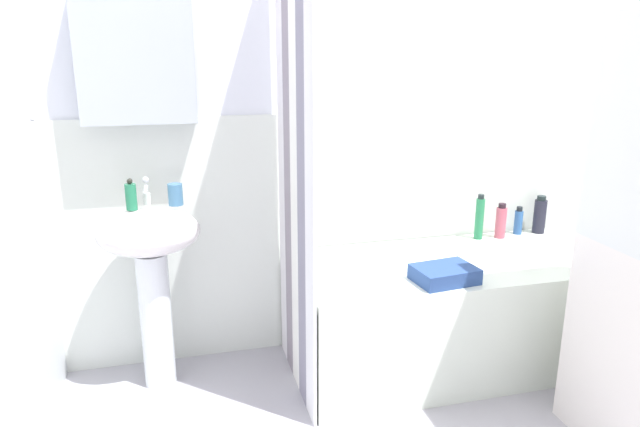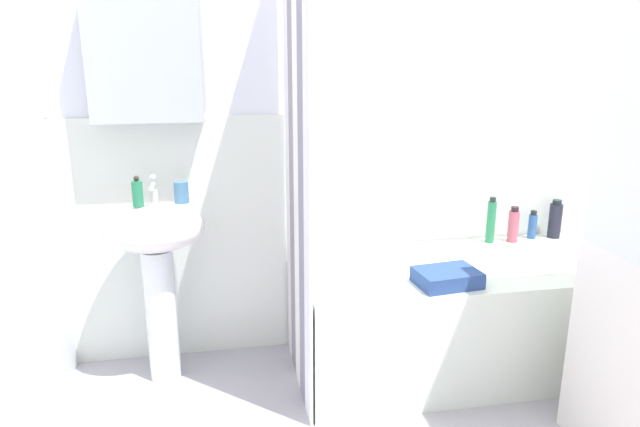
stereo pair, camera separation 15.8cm
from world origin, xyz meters
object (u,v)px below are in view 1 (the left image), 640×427
Objects in this scene: lotion_bottle at (518,221)px; towel_folded at (444,274)px; bathtub at (451,312)px; toothbrush_cup at (175,194)px; shampoo_bottle at (540,215)px; conditioner_bottle at (479,218)px; sink at (151,259)px; body_wash_bottle at (501,222)px; soap_dispenser at (131,196)px.

towel_folded is at bearing -143.23° from lotion_bottle.
lotion_bottle is (0.53, 0.29, 0.34)m from bathtub.
shampoo_bottle is (1.91, 0.08, -0.25)m from toothbrush_cup.
conditioner_bottle is 0.93× the size of towel_folded.
sink is 1.78m from body_wash_bottle.
sink is 4.06× the size of shampoo_bottle.
toothbrush_cup is 0.40× the size of conditioner_bottle.
soap_dispenser reaches higher than lotion_bottle.
shampoo_bottle reaches higher than body_wash_bottle.
toothbrush_cup is 1.81m from lotion_bottle.
sink is 1.91m from lotion_bottle.
body_wash_bottle is 0.78× the size of conditioner_bottle.
toothbrush_cup is 1.68m from body_wash_bottle.
sink is 8.77× the size of toothbrush_cup.
conditioner_bottle is at bearing 3.99° from sink.
lotion_bottle is at bearing 2.66° from toothbrush_cup.
lotion_bottle is (1.78, 0.08, -0.28)m from toothbrush_cup.
sink is at bearing 173.56° from bathtub.
soap_dispenser reaches higher than body_wash_bottle.
body_wash_bottle is (1.84, 0.08, -0.28)m from soap_dispenser.
toothbrush_cup is at bearing -177.34° from lotion_bottle.
conditioner_bottle is (-0.37, -0.01, 0.02)m from shampoo_bottle.
shampoo_bottle is at bearing 3.01° from soap_dispenser.
towel_folded is (1.28, -0.40, -0.33)m from soap_dispenser.
soap_dispenser is 0.57× the size of conditioner_bottle.
shampoo_bottle reaches higher than lotion_bottle.
sink is 1.66m from conditioner_bottle.
towel_folded is (-0.56, -0.48, -0.05)m from body_wash_bottle.
toothbrush_cup is 1.42m from bathtub.
sink is 2.03m from shampoo_bottle.
soap_dispenser is at bearing 162.81° from towel_folded.
bathtub is at bearing -9.49° from toothbrush_cup.
body_wash_bottle is 0.12m from conditioner_bottle.
body_wash_bottle is at bearing -174.27° from shampoo_bottle.
body_wash_bottle is (1.66, 0.05, -0.26)m from toothbrush_cup.
toothbrush_cup is 0.37× the size of towel_folded.
sink is at bearing -176.63° from body_wash_bottle.
conditioner_bottle reaches higher than towel_folded.
toothbrush_cup is at bearing 158.57° from towel_folded.
sink reaches higher than lotion_bottle.
soap_dispenser is 0.09× the size of bathtub.
shampoo_bottle is 0.85× the size of conditioner_bottle.
bathtub is 0.80m from shampoo_bottle.
lotion_bottle is at bearing 14.36° from body_wash_bottle.
toothbrush_cup is 0.46× the size of shampoo_bottle.
conditioner_bottle is at bearing 44.33° from bathtub.
lotion_bottle is 0.63× the size of conditioner_bottle.
soap_dispenser reaches higher than conditioner_bottle.
bathtub is 0.69m from lotion_bottle.
bathtub is 5.81× the size of towel_folded.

